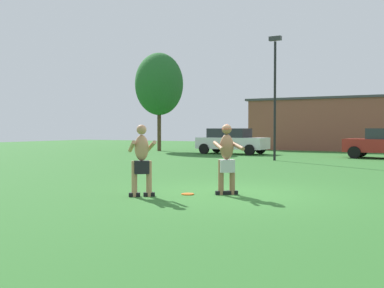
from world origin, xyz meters
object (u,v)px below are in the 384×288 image
at_px(player_with_cap, 227,156).
at_px(lamp_post, 275,85).
at_px(car_white_near_post, 232,141).
at_px(frisbee, 188,194).
at_px(tree_right_field, 159,84).
at_px(player_in_black, 142,159).

bearing_deg(player_with_cap, lamp_post, 102.33).
bearing_deg(car_white_near_post, frisbee, -70.32).
height_order(car_white_near_post, tree_right_field, tree_right_field).
height_order(player_in_black, tree_right_field, tree_right_field).
relative_size(player_with_cap, frisbee, 5.61).
relative_size(car_white_near_post, lamp_post, 0.72).
height_order(player_with_cap, lamp_post, lamp_post).
distance_m(player_with_cap, frisbee, 1.29).
bearing_deg(frisbee, player_with_cap, 27.42).
distance_m(frisbee, tree_right_field, 21.68).
bearing_deg(player_in_black, car_white_near_post, 106.50).
bearing_deg(frisbee, lamp_post, 98.15).
xyz_separation_m(frisbee, tree_right_field, (-11.86, 17.53, 4.67)).
bearing_deg(frisbee, tree_right_field, 124.07).
bearing_deg(frisbee, player_in_black, -136.26).
relative_size(lamp_post, tree_right_field, 0.88).
bearing_deg(tree_right_field, player_in_black, -58.82).
bearing_deg(car_white_near_post, lamp_post, -46.69).
distance_m(lamp_post, tree_right_field, 11.55).
relative_size(frisbee, car_white_near_post, 0.07).
xyz_separation_m(car_white_near_post, tree_right_field, (-5.96, 1.05, 3.86)).
xyz_separation_m(frisbee, car_white_near_post, (-5.90, 16.49, 0.81)).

